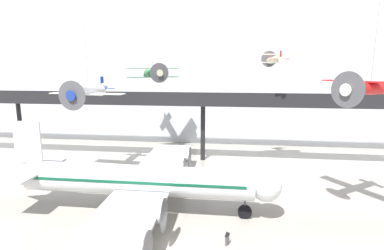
{
  "coord_description": "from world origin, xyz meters",
  "views": [
    {
      "loc": [
        3.81,
        -21.18,
        13.99
      ],
      "look_at": [
        0.4,
        6.54,
        8.67
      ],
      "focal_mm": 28.0,
      "sensor_mm": 36.0,
      "label": 1
    }
  ],
  "objects_px": {
    "airliner_silver_main": "(137,181)",
    "suspended_plane_cream_biplane": "(274,59)",
    "info_sign_pedestal": "(227,240)",
    "suspended_plane_green_biplane": "(153,74)",
    "suspended_plane_white_twin": "(89,90)",
    "suspended_plane_red_highwing": "(370,87)"
  },
  "relations": [
    {
      "from": "airliner_silver_main",
      "to": "suspended_plane_cream_biplane",
      "type": "xyz_separation_m",
      "value": [
        14.61,
        15.28,
        11.92
      ]
    },
    {
      "from": "suspended_plane_white_twin",
      "to": "airliner_silver_main",
      "type": "bearing_deg",
      "value": 48.57
    },
    {
      "from": "airliner_silver_main",
      "to": "suspended_plane_white_twin",
      "type": "relative_size",
      "value": 2.23
    },
    {
      "from": "airliner_silver_main",
      "to": "suspended_plane_green_biplane",
      "type": "height_order",
      "value": "suspended_plane_green_biplane"
    },
    {
      "from": "suspended_plane_cream_biplane",
      "to": "suspended_plane_red_highwing",
      "type": "bearing_deg",
      "value": -164.03
    },
    {
      "from": "suspended_plane_green_biplane",
      "to": "info_sign_pedestal",
      "type": "xyz_separation_m",
      "value": [
        12.25,
        -25.21,
        -12.65
      ]
    },
    {
      "from": "suspended_plane_cream_biplane",
      "to": "info_sign_pedestal",
      "type": "xyz_separation_m",
      "value": [
        -5.8,
        -19.91,
        -14.72
      ]
    },
    {
      "from": "suspended_plane_green_biplane",
      "to": "suspended_plane_cream_biplane",
      "type": "height_order",
      "value": "suspended_plane_cream_biplane"
    },
    {
      "from": "suspended_plane_green_biplane",
      "to": "suspended_plane_white_twin",
      "type": "xyz_separation_m",
      "value": [
        -5.43,
        -11.29,
        -1.86
      ]
    },
    {
      "from": "info_sign_pedestal",
      "to": "suspended_plane_white_twin",
      "type": "bearing_deg",
      "value": 174.82
    },
    {
      "from": "airliner_silver_main",
      "to": "info_sign_pedestal",
      "type": "height_order",
      "value": "airliner_silver_main"
    },
    {
      "from": "suspended_plane_red_highwing",
      "to": "suspended_plane_white_twin",
      "type": "bearing_deg",
      "value": -49.37
    },
    {
      "from": "suspended_plane_green_biplane",
      "to": "info_sign_pedestal",
      "type": "distance_m",
      "value": 30.75
    },
    {
      "from": "suspended_plane_red_highwing",
      "to": "airliner_silver_main",
      "type": "bearing_deg",
      "value": -30.41
    },
    {
      "from": "suspended_plane_green_biplane",
      "to": "info_sign_pedestal",
      "type": "bearing_deg",
      "value": -7.26
    },
    {
      "from": "airliner_silver_main",
      "to": "suspended_plane_red_highwing",
      "type": "relative_size",
      "value": 2.49
    },
    {
      "from": "suspended_plane_green_biplane",
      "to": "suspended_plane_red_highwing",
      "type": "bearing_deg",
      "value": 19.69
    },
    {
      "from": "suspended_plane_white_twin",
      "to": "suspended_plane_cream_biplane",
      "type": "height_order",
      "value": "suspended_plane_cream_biplane"
    },
    {
      "from": "suspended_plane_white_twin",
      "to": "info_sign_pedestal",
      "type": "bearing_deg",
      "value": 56.7
    },
    {
      "from": "suspended_plane_green_biplane",
      "to": "info_sign_pedestal",
      "type": "height_order",
      "value": "suspended_plane_green_biplane"
    },
    {
      "from": "info_sign_pedestal",
      "to": "suspended_plane_green_biplane",
      "type": "bearing_deg",
      "value": 148.95
    },
    {
      "from": "suspended_plane_green_biplane",
      "to": "airliner_silver_main",
      "type": "bearing_deg",
      "value": -23.68
    }
  ]
}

